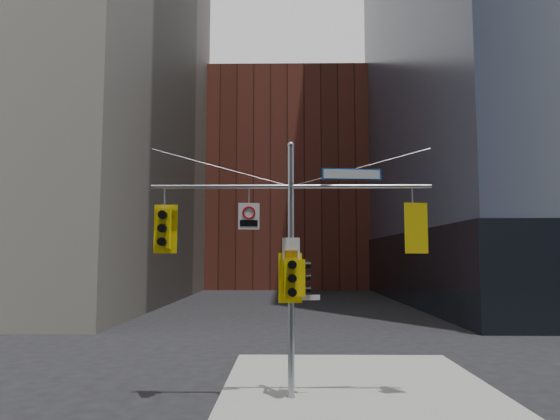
{
  "coord_description": "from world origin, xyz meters",
  "views": [
    {
      "loc": [
        -0.13,
        -12.09,
        4.01
      ],
      "look_at": [
        -0.31,
        2.0,
        5.33
      ],
      "focal_mm": 32.0,
      "sensor_mm": 36.0,
      "label": 1
    }
  ],
  "objects_px": {
    "traffic_light_west_arm": "(164,229)",
    "regulatory_sign_arm": "(249,215)",
    "traffic_light_pole_front": "(291,278)",
    "traffic_light_pole_side": "(303,278)",
    "street_sign_blade": "(352,174)",
    "traffic_light_east_arm": "(413,228)",
    "signal_assembly": "(291,242)"
  },
  "relations": [
    {
      "from": "street_sign_blade",
      "to": "signal_assembly",
      "type": "bearing_deg",
      "value": 175.09
    },
    {
      "from": "traffic_light_east_arm",
      "to": "street_sign_blade",
      "type": "relative_size",
      "value": 0.82
    },
    {
      "from": "traffic_light_pole_side",
      "to": "regulatory_sign_arm",
      "type": "xyz_separation_m",
      "value": [
        -1.52,
        -0.03,
        1.76
      ]
    },
    {
      "from": "traffic_light_east_arm",
      "to": "regulatory_sign_arm",
      "type": "relative_size",
      "value": 1.88
    },
    {
      "from": "signal_assembly",
      "to": "traffic_light_pole_side",
      "type": "height_order",
      "value": "signal_assembly"
    },
    {
      "from": "traffic_light_west_arm",
      "to": "traffic_light_pole_front",
      "type": "xyz_separation_m",
      "value": [
        3.61,
        -0.28,
        -1.38
      ]
    },
    {
      "from": "traffic_light_west_arm",
      "to": "regulatory_sign_arm",
      "type": "distance_m",
      "value": 2.44
    },
    {
      "from": "traffic_light_west_arm",
      "to": "traffic_light_east_arm",
      "type": "distance_m",
      "value": 7.06
    },
    {
      "from": "signal_assembly",
      "to": "regulatory_sign_arm",
      "type": "bearing_deg",
      "value": -179.03
    },
    {
      "from": "signal_assembly",
      "to": "traffic_light_east_arm",
      "type": "xyz_separation_m",
      "value": [
        3.45,
        0.0,
        0.38
      ]
    },
    {
      "from": "traffic_light_west_arm",
      "to": "street_sign_blade",
      "type": "xyz_separation_m",
      "value": [
        5.35,
        -0.01,
        1.55
      ]
    },
    {
      "from": "signal_assembly",
      "to": "street_sign_blade",
      "type": "bearing_deg",
      "value": 0.1
    },
    {
      "from": "traffic_light_pole_side",
      "to": "regulatory_sign_arm",
      "type": "bearing_deg",
      "value": 91.61
    },
    {
      "from": "street_sign_blade",
      "to": "regulatory_sign_arm",
      "type": "height_order",
      "value": "street_sign_blade"
    },
    {
      "from": "traffic_light_east_arm",
      "to": "traffic_light_pole_side",
      "type": "distance_m",
      "value": 3.42
    },
    {
      "from": "traffic_light_east_arm",
      "to": "traffic_light_pole_side",
      "type": "height_order",
      "value": "traffic_light_east_arm"
    },
    {
      "from": "traffic_light_west_arm",
      "to": "traffic_light_pole_side",
      "type": "distance_m",
      "value": 4.17
    },
    {
      "from": "traffic_light_west_arm",
      "to": "street_sign_blade",
      "type": "relative_size",
      "value": 0.81
    },
    {
      "from": "traffic_light_east_arm",
      "to": "street_sign_blade",
      "type": "bearing_deg",
      "value": -10.82
    },
    {
      "from": "traffic_light_pole_side",
      "to": "regulatory_sign_arm",
      "type": "distance_m",
      "value": 2.32
    },
    {
      "from": "street_sign_blade",
      "to": "traffic_light_pole_side",
      "type": "bearing_deg",
      "value": 174.85
    },
    {
      "from": "traffic_light_west_arm",
      "to": "traffic_light_pole_side",
      "type": "bearing_deg",
      "value": -0.61
    },
    {
      "from": "signal_assembly",
      "to": "street_sign_blade",
      "type": "relative_size",
      "value": 4.64
    },
    {
      "from": "traffic_light_west_arm",
      "to": "street_sign_blade",
      "type": "height_order",
      "value": "street_sign_blade"
    },
    {
      "from": "signal_assembly",
      "to": "regulatory_sign_arm",
      "type": "xyz_separation_m",
      "value": [
        -1.19,
        -0.02,
        0.76
      ]
    },
    {
      "from": "traffic_light_west_arm",
      "to": "traffic_light_pole_side",
      "type": "height_order",
      "value": "traffic_light_west_arm"
    },
    {
      "from": "traffic_light_pole_front",
      "to": "regulatory_sign_arm",
      "type": "bearing_deg",
      "value": 161.4
    },
    {
      "from": "regulatory_sign_arm",
      "to": "traffic_light_west_arm",
      "type": "bearing_deg",
      "value": 171.72
    },
    {
      "from": "traffic_light_west_arm",
      "to": "regulatory_sign_arm",
      "type": "relative_size",
      "value": 1.87
    },
    {
      "from": "traffic_light_west_arm",
      "to": "traffic_light_pole_side",
      "type": "xyz_separation_m",
      "value": [
        3.93,
        -0.01,
        -1.39
      ]
    },
    {
      "from": "traffic_light_west_arm",
      "to": "traffic_light_east_arm",
      "type": "relative_size",
      "value": 0.99
    },
    {
      "from": "traffic_light_pole_front",
      "to": "street_sign_blade",
      "type": "distance_m",
      "value": 3.42
    }
  ]
}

